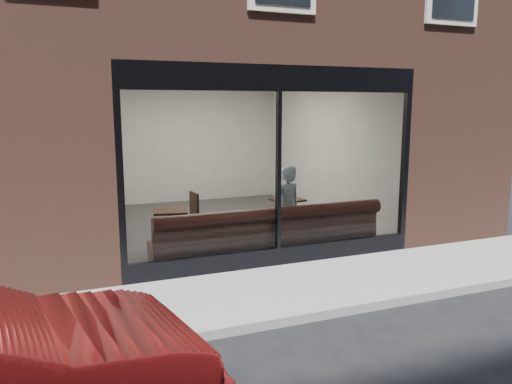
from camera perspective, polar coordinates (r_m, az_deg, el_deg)
name	(u,v)px	position (r m, az deg, el deg)	size (l,w,h in m)	color
ground	(344,313)	(6.59, 10.05, -13.42)	(120.00, 120.00, 0.00)	black
sidewalk_near	(307,286)	(7.39, 5.90, -10.63)	(40.00, 2.00, 0.01)	gray
kerb_near	(347,310)	(6.52, 10.31, -13.09)	(40.00, 0.10, 0.12)	gray
host_building_pier_left	(34,147)	(13.16, -24.02, 4.74)	(2.50, 12.00, 3.20)	brown
host_building_pier_right	(311,139)	(14.89, 6.30, 6.03)	(2.50, 12.00, 3.20)	brown
host_building_backfill	(164,136)	(16.46, -10.46, 6.30)	(5.00, 6.00, 3.20)	brown
cafe_floor	(222,224)	(10.92, -3.89, -3.72)	(6.00, 6.00, 0.00)	#2D2D30
cafe_ceiling	(220,76)	(10.63, -4.10, 13.11)	(6.00, 6.00, 0.00)	white
cafe_wall_back	(187,143)	(13.53, -7.90, 5.62)	(5.00, 5.00, 0.00)	beige
cafe_wall_left	(99,157)	(10.19, -17.48, 3.87)	(6.00, 6.00, 0.00)	beige
cafe_wall_right	(324,149)	(11.67, 7.77, 4.95)	(6.00, 6.00, 0.00)	beige
storefront_kick	(278,256)	(8.23, 2.50, -7.35)	(5.00, 0.10, 0.30)	black
storefront_header	(279,78)	(7.87, 2.66, 12.88)	(5.00, 0.10, 0.40)	black
storefront_mullion	(278,171)	(7.93, 2.58, 2.36)	(0.06, 0.10, 2.50)	black
storefront_glass	(279,172)	(7.90, 2.67, 2.33)	(4.80, 4.80, 0.00)	white
banquette	(268,246)	(8.56, 1.40, -6.14)	(4.00, 0.55, 0.45)	#371614
person	(287,210)	(8.76, 3.52, -2.03)	(0.57, 0.37, 1.56)	#A6CBE3
cafe_table_left	(170,211)	(8.97, -9.80, -2.15)	(0.58, 0.58, 0.04)	black
cafe_table_right	(288,200)	(9.90, 3.65, -0.89)	(0.55, 0.55, 0.04)	black
cafe_chair_left	(185,230)	(9.66, -8.07, -4.28)	(0.41, 0.41, 0.04)	black
wall_poster	(103,155)	(9.78, -17.08, 4.07)	(0.02, 0.54, 0.72)	white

